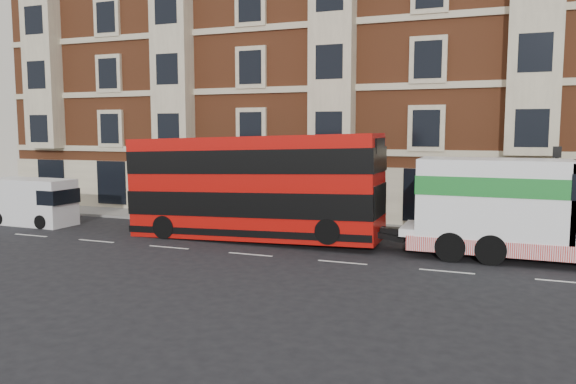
% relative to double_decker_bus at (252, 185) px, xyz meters
% --- Properties ---
extents(ground, '(120.00, 120.00, 0.00)m').
position_rel_double_decker_bus_xyz_m(ground, '(1.22, -2.93, -2.61)').
color(ground, black).
rests_on(ground, ground).
extents(sidewalk, '(90.00, 3.00, 0.15)m').
position_rel_double_decker_bus_xyz_m(sidewalk, '(1.22, 4.57, -2.53)').
color(sidewalk, slate).
rests_on(sidewalk, ground).
extents(victorian_terrace, '(45.00, 12.00, 20.40)m').
position_rel_double_decker_bus_xyz_m(victorian_terrace, '(1.72, 12.07, 7.46)').
color(victorian_terrace, brown).
rests_on(victorian_terrace, ground).
extents(lamp_post_west, '(0.35, 0.15, 4.35)m').
position_rel_double_decker_bus_xyz_m(lamp_post_west, '(-4.78, 3.27, 0.07)').
color(lamp_post_west, black).
rests_on(lamp_post_west, sidewalk).
extents(lamp_post_east, '(0.35, 0.15, 4.35)m').
position_rel_double_decker_bus_xyz_m(lamp_post_east, '(13.22, 3.27, 0.07)').
color(lamp_post_east, black).
rests_on(lamp_post_east, sidewalk).
extents(double_decker_bus, '(12.16, 2.79, 4.92)m').
position_rel_double_decker_bus_xyz_m(double_decker_bus, '(0.00, 0.00, 0.00)').
color(double_decker_bus, '#B60E0A').
rests_on(double_decker_bus, ground).
extents(tow_truck, '(9.74, 2.88, 4.06)m').
position_rel_double_decker_bus_xyz_m(tow_truck, '(12.06, 0.00, -0.46)').
color(tow_truck, white).
rests_on(tow_truck, ground).
extents(box_van, '(4.92, 2.19, 2.53)m').
position_rel_double_decker_bus_xyz_m(box_van, '(-13.25, -0.34, -1.36)').
color(box_van, silver).
rests_on(box_van, ground).
extents(pedestrian, '(0.72, 0.61, 1.68)m').
position_rel_double_decker_bus_xyz_m(pedestrian, '(-5.70, 4.52, -1.62)').
color(pedestrian, '#1C2A38').
rests_on(pedestrian, sidewalk).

